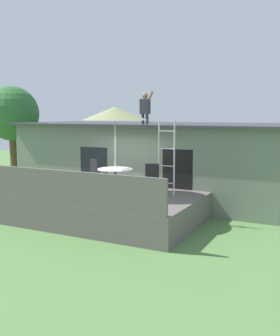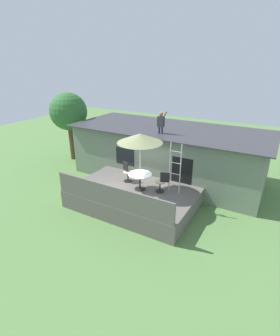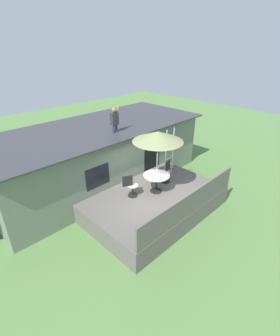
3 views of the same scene
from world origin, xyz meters
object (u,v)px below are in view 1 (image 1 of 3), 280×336
at_px(patio_table, 115,174).
at_px(step_ladder, 166,157).
at_px(patio_chair_right, 148,180).
at_px(patio_chair_left, 96,174).
at_px(person_figure, 145,106).
at_px(backyard_tree, 12,114).
at_px(patio_umbrella, 115,114).

distance_m(patio_table, step_ladder, 1.58).
bearing_deg(patio_chair_right, step_ladder, -166.42).
relative_size(step_ladder, patio_chair_left, 2.39).
distance_m(person_figure, backyard_tree, 6.81).
height_order(patio_umbrella, step_ladder, patio_umbrella).
bearing_deg(patio_chair_left, patio_umbrella, -0.00).
height_order(patio_chair_left, backyard_tree, backyard_tree).
relative_size(patio_table, patio_chair_left, 1.13).
height_order(patio_table, backyard_tree, backyard_tree).
distance_m(step_ladder, patio_chair_right, 0.84).
relative_size(patio_umbrella, person_figure, 2.29).
xyz_separation_m(patio_umbrella, person_figure, (-0.14, 2.29, 0.26)).
bearing_deg(patio_table, patio_chair_left, 154.53).
height_order(patio_table, patio_chair_left, patio_chair_left).
relative_size(patio_table, patio_umbrella, 0.41).
distance_m(person_figure, patio_chair_left, 2.94).
bearing_deg(backyard_tree, patio_chair_left, -23.20).
bearing_deg(patio_chair_left, step_ladder, 27.00).
bearing_deg(patio_chair_right, person_figure, -77.88).
xyz_separation_m(person_figure, backyard_tree, (-6.76, 0.71, -0.29)).
bearing_deg(step_ladder, patio_chair_left, -178.47).
distance_m(step_ladder, patio_chair_left, 2.45).
xyz_separation_m(patio_table, person_figure, (-0.14, 2.29, 2.02)).
relative_size(step_ladder, person_figure, 1.98).
xyz_separation_m(step_ladder, patio_chair_right, (-0.47, -0.26, -0.64)).
distance_m(patio_umbrella, patio_chair_right, 2.12).
xyz_separation_m(person_figure, patio_chair_right, (1.07, -2.03, -2.15)).
distance_m(patio_umbrella, patio_chair_left, 2.17).
relative_size(patio_table, step_ladder, 0.47).
bearing_deg(person_figure, patio_chair_right, -62.20).
bearing_deg(patio_umbrella, patio_chair_right, 15.68).
bearing_deg(patio_umbrella, person_figure, 93.56).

